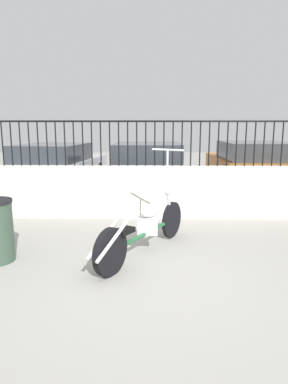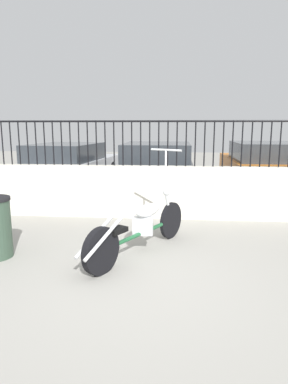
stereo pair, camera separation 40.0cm
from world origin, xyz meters
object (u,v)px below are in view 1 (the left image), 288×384
object	(u,v)px
car_silver	(56,166)
car_dark_grey	(148,168)
motorcycle_green	(142,228)
car_orange	(252,167)

from	to	relation	value
car_silver	car_dark_grey	size ratio (longest dim) A/B	1.08
motorcycle_green	car_silver	world-z (taller)	motorcycle_green
car_silver	car_dark_grey	bearing A→B (deg)	-95.82
motorcycle_green	car_orange	world-z (taller)	motorcycle_green
motorcycle_green	car_dark_grey	bearing A→B (deg)	29.06
car_silver	car_orange	size ratio (longest dim) A/B	1.08
car_dark_grey	car_orange	world-z (taller)	car_orange
car_silver	car_orange	world-z (taller)	car_orange
car_silver	car_orange	xyz separation A→B (m)	(5.40, -0.26, 0.03)
motorcycle_green	car_silver	distance (m)	5.61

